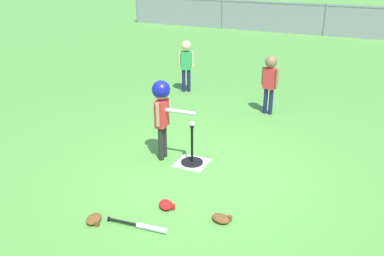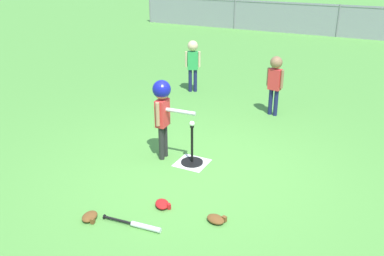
# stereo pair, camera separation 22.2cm
# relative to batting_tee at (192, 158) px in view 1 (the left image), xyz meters

# --- Properties ---
(ground_plane) EXTENTS (60.00, 60.00, 0.00)m
(ground_plane) POSITION_rel_batting_tee_xyz_m (0.23, -0.20, -0.09)
(ground_plane) COLOR #51933D
(home_plate) EXTENTS (0.44, 0.44, 0.01)m
(home_plate) POSITION_rel_batting_tee_xyz_m (0.00, -0.00, -0.08)
(home_plate) COLOR white
(home_plate) RESTS_ON ground_plane
(batting_tee) EXTENTS (0.32, 0.32, 0.58)m
(batting_tee) POSITION_rel_batting_tee_xyz_m (0.00, 0.00, 0.00)
(batting_tee) COLOR black
(batting_tee) RESTS_ON ground_plane
(baseball_on_tee) EXTENTS (0.07, 0.07, 0.07)m
(baseball_on_tee) POSITION_rel_batting_tee_xyz_m (0.00, -0.00, 0.53)
(baseball_on_tee) COLOR white
(baseball_on_tee) RESTS_ON batting_tee
(batter_child) EXTENTS (0.64, 0.34, 1.19)m
(batter_child) POSITION_rel_batting_tee_xyz_m (-0.45, -0.03, 0.76)
(batter_child) COLOR #262626
(batter_child) RESTS_ON ground_plane
(fielder_near_left) EXTENTS (0.30, 0.22, 1.12)m
(fielder_near_left) POSITION_rel_batting_tee_xyz_m (-1.52, 3.04, 0.63)
(fielder_near_left) COLOR #191E4C
(fielder_near_left) RESTS_ON ground_plane
(fielder_near_right) EXTENTS (0.33, 0.22, 1.11)m
(fielder_near_right) POSITION_rel_batting_tee_xyz_m (0.47, 2.43, 0.63)
(fielder_near_right) COLOR #191E4C
(fielder_near_right) RESTS_ON ground_plane
(spare_bat_silver) EXTENTS (0.72, 0.12, 0.06)m
(spare_bat_silver) POSITION_rel_batting_tee_xyz_m (0.18, -1.63, -0.06)
(spare_bat_silver) COLOR silver
(spare_bat_silver) RESTS_ON ground_plane
(glove_by_plate) EXTENTS (0.26, 0.22, 0.07)m
(glove_by_plate) POSITION_rel_batting_tee_xyz_m (0.89, -1.15, -0.05)
(glove_by_plate) COLOR brown
(glove_by_plate) RESTS_ON ground_plane
(glove_near_bats) EXTENTS (0.21, 0.25, 0.07)m
(glove_near_bats) POSITION_rel_batting_tee_xyz_m (-0.41, -1.76, -0.05)
(glove_near_bats) COLOR brown
(glove_near_bats) RESTS_ON ground_plane
(glove_tossed_aside) EXTENTS (0.26, 0.27, 0.07)m
(glove_tossed_aside) POSITION_rel_batting_tee_xyz_m (0.19, -1.16, -0.05)
(glove_tossed_aside) COLOR #B21919
(glove_tossed_aside) RESTS_ON ground_plane
(outfield_fence) EXTENTS (16.06, 0.06, 1.15)m
(outfield_fence) POSITION_rel_batting_tee_xyz_m (0.23, 11.24, 0.53)
(outfield_fence) COLOR slate
(outfield_fence) RESTS_ON ground_plane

